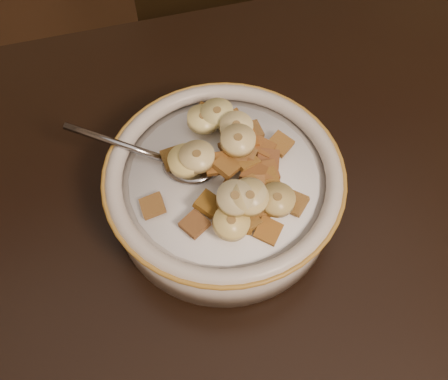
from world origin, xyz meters
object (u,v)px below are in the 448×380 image
object	(u,v)px
table	(361,335)
spoon	(189,167)
chair	(293,83)
cereal_bowl	(224,192)

from	to	relation	value
table	spoon	xyz separation A→B (m)	(-0.11, 0.17, 0.08)
chair	cereal_bowl	bearing A→B (deg)	-113.87
cereal_bowl	chair	bearing A→B (deg)	55.08
table	chair	distance (m)	0.55
table	cereal_bowl	distance (m)	0.18
table	cereal_bowl	xyz separation A→B (m)	(-0.08, 0.16, 0.05)
chair	cereal_bowl	distance (m)	0.47
chair	spoon	world-z (taller)	chair
chair	cereal_bowl	size ratio (longest dim) A/B	4.97
table	cereal_bowl	bearing A→B (deg)	119.58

